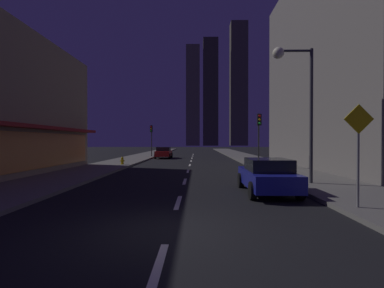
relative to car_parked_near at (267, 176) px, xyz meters
name	(u,v)px	position (x,y,z in m)	size (l,w,h in m)	color
ground_plane	(192,157)	(-3.60, 26.96, -0.79)	(78.00, 136.00, 0.10)	black
sidewalk_right	(243,157)	(3.40, 26.96, -0.67)	(4.00, 76.00, 0.15)	#605E59
sidewalk_left	(142,156)	(-10.60, 26.96, -0.67)	(4.00, 76.00, 0.15)	#605E59
lane_marking_center	(190,165)	(-3.60, 13.76, -0.73)	(0.16, 43.80, 0.01)	silver
building_apartment_right	(371,64)	(10.90, 10.96, 7.56)	(11.00, 20.00, 16.59)	slate
skyscraper_distant_tall	(193,96)	(-5.09, 128.26, 23.87)	(6.66, 6.88, 49.22)	#645F4B
skyscraper_distant_mid	(211,92)	(3.60, 127.59, 25.53)	(7.29, 5.94, 52.55)	#3E3B2F
skyscraper_distant_short	(239,84)	(17.83, 130.47, 30.00)	(8.40, 7.06, 61.48)	#514D3D
car_parked_near	(267,176)	(0.00, 0.00, 0.00)	(1.98, 4.24, 1.45)	navy
car_parked_far	(164,152)	(-7.20, 23.98, 0.00)	(1.98, 4.24, 1.45)	#B21919
fire_hydrant_far_left	(122,161)	(-9.50, 12.76, -0.29)	(0.42, 0.30, 0.65)	gold
traffic_light_near_right	(259,128)	(1.90, 10.30, 2.45)	(0.32, 0.48, 4.20)	#2D2D2D
traffic_light_far_left	(151,134)	(-9.10, 26.02, 2.45)	(0.32, 0.48, 4.20)	#2D2D2D
street_lamp_right	(294,82)	(1.78, 1.95, 4.33)	(1.96, 0.56, 6.58)	#38383D
pedestrian_crossing_sign	(358,146)	(2.00, -3.11, 1.28)	(0.91, 0.08, 3.15)	slate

